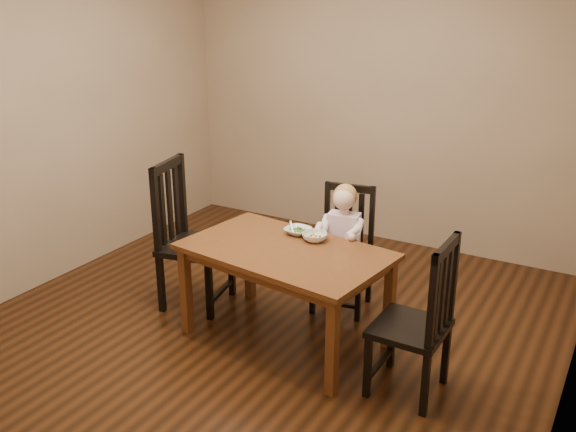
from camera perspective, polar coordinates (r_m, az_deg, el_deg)
The scene contains 9 objects.
room at distance 4.32m, azimuth -1.68°, elevation 6.39°, with size 4.01×4.01×2.71m.
dining_table at distance 4.34m, azimuth -0.24°, elevation -3.91°, with size 1.47×1.00×0.68m.
chair_child at distance 4.89m, azimuth 5.00°, elevation -3.09°, with size 0.46×0.45×0.95m.
chair_left at distance 4.94m, azimuth -8.84°, elevation -1.89°, with size 0.56×0.57×1.13m.
chair_right at distance 3.90m, azimuth 11.54°, elevation -9.18°, with size 0.42×0.44×1.01m.
toddler at distance 4.80m, azimuth 4.89°, elevation -1.79°, with size 0.31×0.38×0.53m, color white, non-canonical shape.
bowl_peas at distance 4.56m, azimuth 0.88°, elevation -1.33°, with size 0.18×0.18×0.04m, color white.
bowl_veg at distance 4.44m, azimuth 2.38°, elevation -1.87°, with size 0.17×0.17×0.05m, color white.
fork at distance 4.56m, azimuth 0.33°, elevation -1.04°, with size 0.08×0.10×0.04m.
Camera 1 is at (2.19, -3.58, 2.35)m, focal length 40.00 mm.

